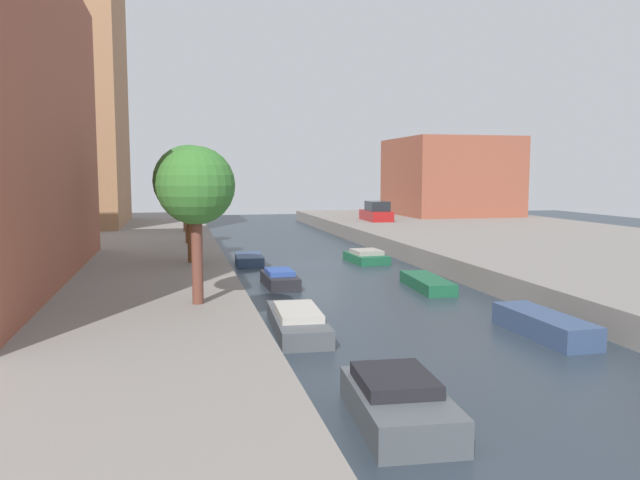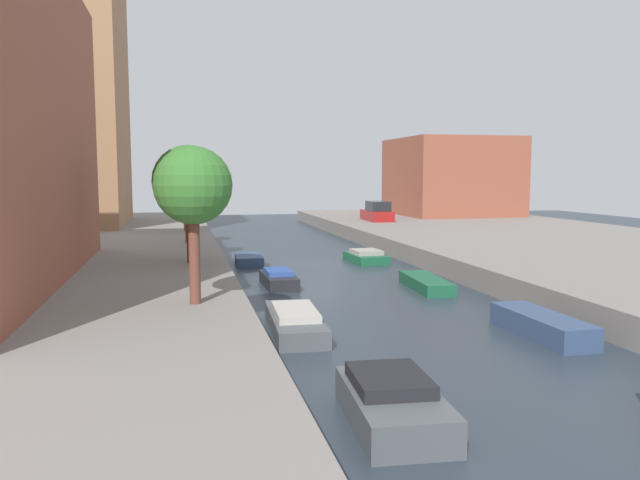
# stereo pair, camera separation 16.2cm
# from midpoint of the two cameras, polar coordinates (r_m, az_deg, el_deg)

# --- Properties ---
(ground_plane) EXTENTS (84.00, 84.00, 0.00)m
(ground_plane) POSITION_cam_midpoint_polar(r_m,az_deg,el_deg) (33.49, -0.55, -2.26)
(ground_plane) COLOR #28333D
(quay_left) EXTENTS (20.00, 64.00, 1.00)m
(quay_left) POSITION_cam_midpoint_polar(r_m,az_deg,el_deg) (33.62, -26.41, -2.01)
(quay_left) COLOR gray
(quay_left) RESTS_ON ground_plane
(quay_right) EXTENTS (20.00, 64.00, 1.00)m
(quay_right) POSITION_cam_midpoint_polar(r_m,az_deg,el_deg) (39.42, 21.28, -0.69)
(quay_right) COLOR gray
(quay_right) RESTS_ON ground_plane
(apartment_tower_far) EXTENTS (10.00, 12.91, 18.82)m
(apartment_tower_far) POSITION_cam_midpoint_polar(r_m,az_deg,el_deg) (51.49, -23.29, 11.77)
(apartment_tower_far) COLOR #9E704C
(apartment_tower_far) RESTS_ON quay_left
(low_block_right) EXTENTS (10.00, 11.03, 7.12)m
(low_block_right) POSITION_cam_midpoint_polar(r_m,az_deg,el_deg) (60.63, 11.62, 5.66)
(low_block_right) COLOR brown
(low_block_right) RESTS_ON quay_right
(street_tree_0) EXTENTS (2.30, 2.30, 4.65)m
(street_tree_0) POSITION_cam_midpoint_polar(r_m,az_deg,el_deg) (18.67, -11.47, 4.74)
(street_tree_0) COLOR brown
(street_tree_0) RESTS_ON quay_left
(street_tree_1) EXTENTS (3.10, 3.10, 5.07)m
(street_tree_1) POSITION_cam_midpoint_polar(r_m,az_deg,el_deg) (27.60, -11.94, 5.24)
(street_tree_1) COLOR brown
(street_tree_1) RESTS_ON quay_left
(street_tree_2) EXTENTS (1.83, 1.83, 4.51)m
(street_tree_2) POSITION_cam_midpoint_polar(r_m,az_deg,el_deg) (35.43, -12.16, 5.40)
(street_tree_2) COLOR brown
(street_tree_2) RESTS_ON quay_left
(street_tree_3) EXTENTS (1.91, 1.91, 4.16)m
(street_tree_3) POSITION_cam_midpoint_polar(r_m,az_deg,el_deg) (42.84, -12.28, 4.97)
(street_tree_3) COLOR brown
(street_tree_3) RESTS_ON quay_left
(parked_car) EXTENTS (1.90, 4.41, 1.60)m
(parked_car) POSITION_cam_midpoint_polar(r_m,az_deg,el_deg) (51.77, 5.05, 2.50)
(parked_car) COLOR maroon
(parked_car) RESTS_ON quay_right
(moored_boat_left_0) EXTENTS (1.89, 3.48, 0.94)m
(moored_boat_left_0) POSITION_cam_midpoint_polar(r_m,az_deg,el_deg) (12.64, 6.73, -14.50)
(moored_boat_left_0) COLOR #4C5156
(moored_boat_left_0) RESTS_ON ground_plane
(moored_boat_left_1) EXTENTS (1.68, 4.66, 0.76)m
(moored_boat_left_1) POSITION_cam_midpoint_polar(r_m,az_deg,el_deg) (19.41, -2.31, -7.39)
(moored_boat_left_1) COLOR #4C5156
(moored_boat_left_1) RESTS_ON ground_plane
(moored_boat_left_2) EXTENTS (1.32, 3.08, 0.73)m
(moored_boat_left_2) POSITION_cam_midpoint_polar(r_m,az_deg,el_deg) (27.10, -3.84, -3.57)
(moored_boat_left_2) COLOR #232328
(moored_boat_left_2) RESTS_ON ground_plane
(moored_boat_left_3) EXTENTS (1.57, 3.11, 0.51)m
(moored_boat_left_3) POSITION_cam_midpoint_polar(r_m,az_deg,el_deg) (33.87, -6.60, -1.77)
(moored_boat_left_3) COLOR #33476B
(moored_boat_left_3) RESTS_ON ground_plane
(moored_boat_right_1) EXTENTS (1.33, 3.96, 0.68)m
(moored_boat_right_1) POSITION_cam_midpoint_polar(r_m,az_deg,el_deg) (19.99, 19.47, -7.30)
(moored_boat_right_1) COLOR #33476B
(moored_boat_right_1) RESTS_ON ground_plane
(moored_boat_right_2) EXTENTS (1.48, 4.10, 0.49)m
(moored_boat_right_2) POSITION_cam_midpoint_polar(r_m,az_deg,el_deg) (26.89, 9.52, -3.88)
(moored_boat_right_2) COLOR #195638
(moored_boat_right_2) RESTS_ON ground_plane
(moored_boat_right_3) EXTENTS (1.87, 3.16, 0.71)m
(moored_boat_right_3) POSITION_cam_midpoint_polar(r_m,az_deg,el_deg) (34.45, 4.09, -1.54)
(moored_boat_right_3) COLOR #195638
(moored_boat_right_3) RESTS_ON ground_plane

